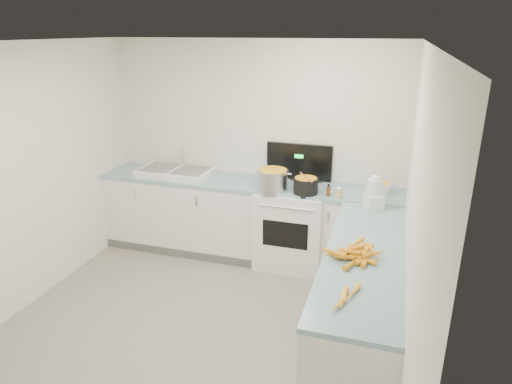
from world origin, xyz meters
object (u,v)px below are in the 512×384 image
(black_pot, at_px, (306,187))
(mixing_bowl, at_px, (378,188))
(stove, at_px, (292,225))
(food_processor, at_px, (374,194))
(extract_bottle, at_px, (328,191))
(steel_pot, at_px, (273,181))
(spice_jar, at_px, (339,194))
(sink, at_px, (176,172))

(black_pot, xyz_separation_m, mixing_bowl, (0.73, 0.22, -0.01))
(stove, relative_size, mixing_bowl, 5.28)
(stove, distance_m, food_processor, 1.14)
(extract_bottle, relative_size, food_processor, 0.33)
(black_pot, bearing_deg, stove, 136.05)
(steel_pot, distance_m, spice_jar, 0.73)
(mixing_bowl, bearing_deg, extract_bottle, -153.34)
(sink, relative_size, food_processor, 2.65)
(stove, bearing_deg, mixing_bowl, 3.55)
(sink, xyz_separation_m, food_processor, (2.34, -0.41, 0.10))
(spice_jar, height_order, food_processor, food_processor)
(sink, distance_m, mixing_bowl, 2.36)
(sink, bearing_deg, steel_pot, -8.43)
(food_processor, bearing_deg, spice_jar, 154.08)
(sink, height_order, extract_bottle, sink)
(steel_pot, bearing_deg, spice_jar, -3.59)
(mixing_bowl, bearing_deg, food_processor, -92.35)
(stove, relative_size, steel_pot, 4.03)
(stove, xyz_separation_m, spice_jar, (0.53, -0.22, 0.52))
(mixing_bowl, height_order, spice_jar, mixing_bowl)
(stove, xyz_separation_m, black_pot, (0.17, -0.17, 0.54))
(sink, bearing_deg, extract_bottle, -6.25)
(sink, distance_m, steel_pot, 1.27)
(stove, bearing_deg, extract_bottle, -24.25)
(black_pot, distance_m, spice_jar, 0.36)
(black_pot, xyz_separation_m, extract_bottle, (0.25, -0.02, -0.02))
(sink, height_order, mixing_bowl, sink)
(extract_bottle, bearing_deg, steel_pot, 178.30)
(spice_jar, relative_size, food_processor, 0.31)
(steel_pot, bearing_deg, extract_bottle, -1.70)
(steel_pot, bearing_deg, stove, 41.72)
(mixing_bowl, height_order, food_processor, food_processor)
(sink, xyz_separation_m, black_pot, (1.62, -0.18, 0.04))
(steel_pot, xyz_separation_m, mixing_bowl, (1.10, 0.23, -0.04))
(sink, bearing_deg, stove, -0.62)
(spice_jar, bearing_deg, stove, 157.90)
(steel_pot, bearing_deg, food_processor, -11.45)
(steel_pot, xyz_separation_m, extract_bottle, (0.61, -0.02, -0.05))
(sink, relative_size, steel_pot, 2.55)
(stove, bearing_deg, black_pot, -43.95)
(stove, distance_m, sink, 1.54)
(steel_pot, distance_m, food_processor, 1.10)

